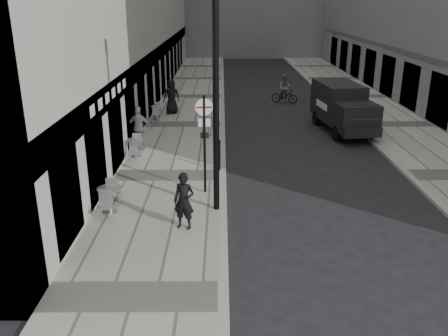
{
  "coord_description": "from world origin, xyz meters",
  "views": [
    {
      "loc": [
        -0.02,
        -6.24,
        6.32
      ],
      "look_at": [
        0.04,
        7.54,
        1.4
      ],
      "focal_mm": 38.0,
      "sensor_mm": 36.0,
      "label": 1
    }
  ],
  "objects_px": {
    "lamppost": "(216,82)",
    "cyclist": "(285,92)",
    "walking_man": "(184,201)",
    "sign_post": "(204,132)",
    "panel_van": "(342,105)"
  },
  "relations": [
    {
      "from": "lamppost",
      "to": "cyclist",
      "type": "height_order",
      "value": "lamppost"
    },
    {
      "from": "lamppost",
      "to": "cyclist",
      "type": "xyz_separation_m",
      "value": [
        4.2,
        16.6,
        -3.37
      ]
    },
    {
      "from": "lamppost",
      "to": "cyclist",
      "type": "bearing_deg",
      "value": 75.82
    },
    {
      "from": "lamppost",
      "to": "panel_van",
      "type": "xyz_separation_m",
      "value": [
        6.18,
        9.7,
        -2.77
      ]
    },
    {
      "from": "lamppost",
      "to": "walking_man",
      "type": "bearing_deg",
      "value": -124.32
    },
    {
      "from": "walking_man",
      "to": "sign_post",
      "type": "bearing_deg",
      "value": 95.13
    },
    {
      "from": "sign_post",
      "to": "cyclist",
      "type": "distance_m",
      "value": 15.98
    },
    {
      "from": "walking_man",
      "to": "cyclist",
      "type": "height_order",
      "value": "cyclist"
    },
    {
      "from": "sign_post",
      "to": "panel_van",
      "type": "relative_size",
      "value": 0.64
    },
    {
      "from": "walking_man",
      "to": "sign_post",
      "type": "xyz_separation_m",
      "value": [
        0.5,
        2.69,
        1.3
      ]
    },
    {
      "from": "panel_van",
      "to": "cyclist",
      "type": "height_order",
      "value": "panel_van"
    },
    {
      "from": "sign_post",
      "to": "walking_man",
      "type": "bearing_deg",
      "value": -103.64
    },
    {
      "from": "walking_man",
      "to": "lamppost",
      "type": "bearing_deg",
      "value": 71.33
    },
    {
      "from": "panel_van",
      "to": "cyclist",
      "type": "xyz_separation_m",
      "value": [
        -1.98,
        6.9,
        -0.6
      ]
    },
    {
      "from": "sign_post",
      "to": "panel_van",
      "type": "xyz_separation_m",
      "value": [
        6.58,
        8.33,
        -0.93
      ]
    }
  ]
}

